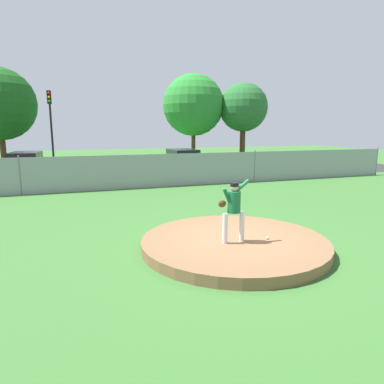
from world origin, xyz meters
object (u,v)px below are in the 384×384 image
(baseball, at_px, (267,238))
(parked_car_teal, at_px, (183,162))
(pitcher_youth, at_px, (234,206))
(traffic_cone_orange, at_px, (225,164))
(traffic_light_near, at_px, (51,118))
(parked_car_red, at_px, (26,167))

(baseball, height_order, parked_car_teal, parked_car_teal)
(pitcher_youth, xyz_separation_m, traffic_cone_orange, (7.92, 17.69, -0.94))
(pitcher_youth, xyz_separation_m, baseball, (0.94, -0.10, -0.90))
(baseball, distance_m, parked_car_teal, 15.33)
(baseball, bearing_deg, traffic_light_near, 107.32)
(traffic_cone_orange, xyz_separation_m, traffic_light_near, (-12.86, 1.10, 3.55))
(parked_car_red, height_order, traffic_light_near, traffic_light_near)
(baseball, xyz_separation_m, parked_car_teal, (2.54, 15.11, 0.50))
(baseball, bearing_deg, traffic_cone_orange, 68.58)
(pitcher_youth, xyz_separation_m, parked_car_red, (-6.31, 14.89, -0.38))
(pitcher_youth, distance_m, baseball, 1.30)
(parked_car_red, xyz_separation_m, traffic_light_near, (1.36, 3.89, 2.98))
(pitcher_youth, bearing_deg, baseball, -5.86)
(parked_car_teal, relative_size, traffic_cone_orange, 8.34)
(pitcher_youth, distance_m, parked_car_teal, 15.42)
(baseball, height_order, parked_car_red, parked_car_red)
(pitcher_youth, bearing_deg, parked_car_red, 112.96)
(pitcher_youth, height_order, traffic_cone_orange, pitcher_youth)
(parked_car_teal, bearing_deg, baseball, -99.53)
(parked_car_teal, height_order, parked_car_red, parked_car_red)
(parked_car_teal, relative_size, traffic_light_near, 0.81)
(parked_car_red, relative_size, traffic_light_near, 0.80)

